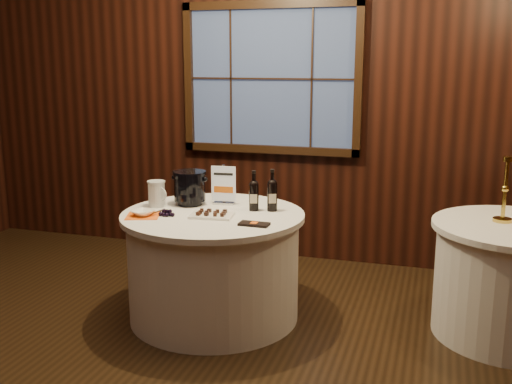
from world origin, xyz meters
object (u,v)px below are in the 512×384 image
(port_bottle_right, at_px, (272,193))
(brass_candlestick, at_px, (504,198))
(chocolate_plate, at_px, (212,214))
(port_bottle_left, at_px, (254,193))
(glass_pitcher, at_px, (157,194))
(grape_bunch, at_px, (167,213))
(cracker_bowl, at_px, (143,213))
(ice_bucket, at_px, (190,187))
(sign_stand, at_px, (224,191))
(chocolate_box, at_px, (254,224))
(main_table, at_px, (214,265))

(port_bottle_right, relative_size, brass_candlestick, 0.68)
(chocolate_plate, bearing_deg, port_bottle_left, 48.49)
(port_bottle_left, relative_size, glass_pitcher, 1.51)
(port_bottle_right, xyz_separation_m, grape_bunch, (-0.65, -0.35, -0.11))
(port_bottle_left, relative_size, cracker_bowl, 1.94)
(port_bottle_left, distance_m, ice_bucket, 0.50)
(sign_stand, relative_size, ice_bucket, 1.18)
(glass_pitcher, distance_m, cracker_bowl, 0.29)
(port_bottle_right, xyz_separation_m, glass_pitcher, (-0.83, -0.13, -0.03))
(grape_bunch, distance_m, glass_pitcher, 0.30)
(glass_pitcher, bearing_deg, brass_candlestick, 30.86)
(chocolate_box, bearing_deg, chocolate_plate, 162.09)
(ice_bucket, bearing_deg, port_bottle_right, 0.06)
(chocolate_box, bearing_deg, main_table, 151.02)
(main_table, xyz_separation_m, chocolate_plate, (0.03, -0.10, 0.40))
(grape_bunch, distance_m, brass_candlestick, 2.25)
(main_table, relative_size, grape_bunch, 6.99)
(chocolate_box, distance_m, glass_pitcher, 0.87)
(sign_stand, distance_m, cracker_bowl, 0.64)
(sign_stand, xyz_separation_m, glass_pitcher, (-0.44, -0.21, -0.00))
(port_bottle_left, distance_m, glass_pitcher, 0.71)
(sign_stand, xyz_separation_m, port_bottle_right, (0.39, -0.09, 0.03))
(sign_stand, distance_m, glass_pitcher, 0.49)
(chocolate_box, height_order, glass_pitcher, glass_pitcher)
(port_bottle_right, distance_m, chocolate_plate, 0.46)
(glass_pitcher, bearing_deg, grape_bunch, -26.88)
(glass_pitcher, relative_size, cracker_bowl, 1.28)
(port_bottle_left, relative_size, grape_bunch, 1.56)
(main_table, bearing_deg, port_bottle_right, 25.63)
(ice_bucket, xyz_separation_m, cracker_bowl, (-0.17, -0.40, -0.11))
(port_bottle_right, xyz_separation_m, chocolate_plate, (-0.35, -0.28, -0.11))
(main_table, relative_size, sign_stand, 4.33)
(port_bottle_right, bearing_deg, ice_bucket, 160.91)
(cracker_bowl, height_order, brass_candlestick, brass_candlestick)
(port_bottle_left, distance_m, chocolate_box, 0.41)
(chocolate_plate, xyz_separation_m, chocolate_box, (0.34, -0.12, -0.01))
(port_bottle_left, height_order, glass_pitcher, port_bottle_left)
(chocolate_plate, xyz_separation_m, glass_pitcher, (-0.49, 0.15, 0.08))
(main_table, xyz_separation_m, glass_pitcher, (-0.46, 0.06, 0.48))
(grape_bunch, bearing_deg, ice_bucket, 86.46)
(brass_candlestick, bearing_deg, port_bottle_right, -173.65)
(main_table, height_order, ice_bucket, ice_bucket)
(port_bottle_right, xyz_separation_m, ice_bucket, (-0.63, -0.00, 0.00))
(port_bottle_left, bearing_deg, brass_candlestick, -7.35)
(sign_stand, height_order, brass_candlestick, brass_candlestick)
(chocolate_plate, distance_m, chocolate_box, 0.36)
(chocolate_box, height_order, brass_candlestick, brass_candlestick)
(port_bottle_right, bearing_deg, grape_bunch, -170.95)
(main_table, xyz_separation_m, brass_candlestick, (1.91, 0.35, 0.54))
(grape_bunch, relative_size, brass_candlestick, 0.42)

